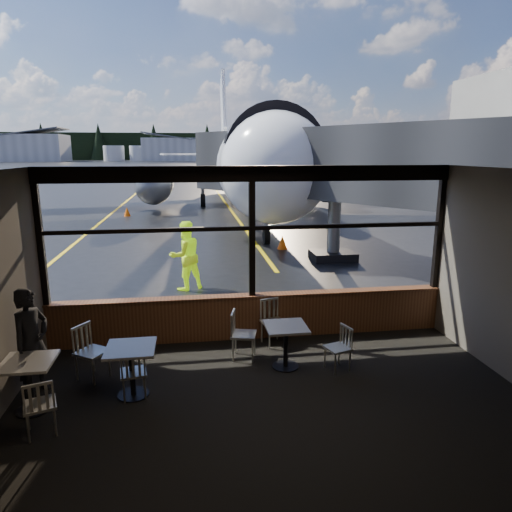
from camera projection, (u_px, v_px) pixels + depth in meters
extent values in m
plane|color=black|center=(192.00, 165.00, 125.16)|extent=(520.00, 520.00, 0.00)
cube|color=black|center=(281.00, 419.00, 6.56)|extent=(8.00, 6.00, 0.01)
cube|color=#38332D|center=(284.00, 173.00, 5.77)|extent=(8.00, 6.00, 0.04)
cube|color=#524B42|center=(366.00, 439.00, 3.27)|extent=(8.00, 0.04, 3.50)
cube|color=#522C18|center=(252.00, 317.00, 9.35)|extent=(8.00, 0.28, 0.90)
cube|color=black|center=(252.00, 174.00, 8.70)|extent=(8.00, 0.18, 0.30)
cube|color=black|center=(40.00, 238.00, 8.40)|extent=(0.12, 0.12, 2.60)
cube|color=black|center=(252.00, 233.00, 8.96)|extent=(0.12, 0.12, 2.60)
cube|color=black|center=(439.00, 228.00, 9.52)|extent=(0.12, 0.12, 2.60)
cube|color=black|center=(252.00, 228.00, 8.94)|extent=(8.00, 0.10, 0.08)
imported|color=black|center=(32.00, 342.00, 7.09)|extent=(0.68, 0.76, 1.74)
imported|color=#BFF219|center=(185.00, 256.00, 12.57)|extent=(1.16, 1.08, 1.92)
cone|color=#E74E07|center=(282.00, 242.00, 17.96)|extent=(0.40, 0.40, 0.55)
cone|color=#FD6007|center=(127.00, 212.00, 27.11)|extent=(0.39, 0.39, 0.54)
cylinder|color=silver|center=(114.00, 153.00, 180.02)|extent=(8.00, 8.00, 6.00)
cylinder|color=silver|center=(140.00, 153.00, 181.44)|extent=(8.00, 8.00, 6.00)
cylinder|color=silver|center=(165.00, 153.00, 182.86)|extent=(8.00, 8.00, 6.00)
cube|color=black|center=(190.00, 146.00, 210.60)|extent=(360.00, 3.00, 12.00)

